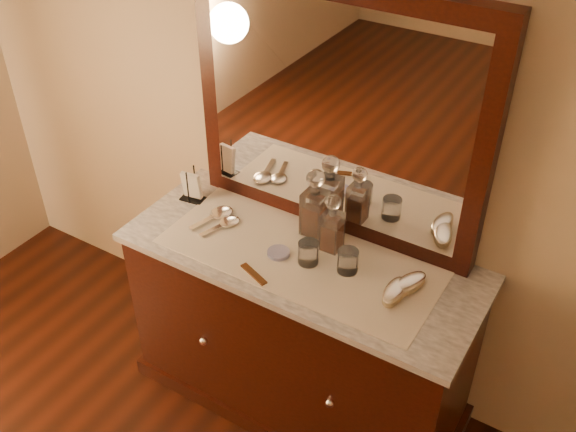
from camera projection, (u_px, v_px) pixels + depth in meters
The scene contains 18 objects.
dresser_cabinet at pixel (300, 333), 2.82m from camera, with size 1.40×0.55×0.82m, color black.
dresser_plinth at pixel (299, 388), 3.04m from camera, with size 1.46×0.59×0.08m, color black.
knob_left at pixel (204, 341), 2.73m from camera, with size 0.04×0.04×0.04m, color silver.
knob_right at pixel (330, 403), 2.48m from camera, with size 0.04×0.04×0.04m, color silver.
marble_top at pixel (301, 257), 2.57m from camera, with size 1.44×0.59×0.03m, color white.
mirror_frame at pixel (337, 115), 2.43m from camera, with size 1.20×0.08×1.00m, color black.
mirror_glass at pixel (332, 119), 2.41m from camera, with size 1.06×0.01×0.86m, color white.
lace_runner at pixel (299, 257), 2.55m from camera, with size 1.10×0.45×0.00m, color silver.
pin_dish at pixel (279, 253), 2.55m from camera, with size 0.09×0.09×0.02m, color silver.
comb at pixel (254, 274), 2.46m from camera, with size 0.14×0.03×0.01m, color brown.
napkin_rack at pixel (192, 187), 2.83m from camera, with size 0.11×0.08×0.16m.
decanter_left at pixel (315, 209), 2.60m from camera, with size 0.09×0.09×0.30m.
decanter_right at pixel (332, 228), 2.53m from camera, with size 0.08×0.08×0.25m.
brush_near at pixel (394, 292), 2.35m from camera, with size 0.08×0.16×0.04m.
brush_far at pixel (409, 284), 2.39m from camera, with size 0.12×0.18×0.05m.
hand_mirror_outer at pixel (218, 214), 2.75m from camera, with size 0.11×0.22×0.02m.
hand_mirror_inner at pixel (226, 223), 2.71m from camera, with size 0.11×0.20×0.02m.
tumblers at pixel (328, 257), 2.47m from camera, with size 0.23×0.12×0.09m.
Camera 1 is at (0.99, 0.25, 2.50)m, focal length 40.90 mm.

